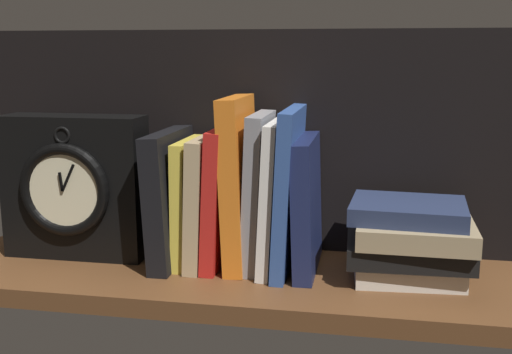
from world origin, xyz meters
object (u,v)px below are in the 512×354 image
object	(u,v)px
book_tan_shortstories	(204,200)
book_gray_chess	(258,191)
book_yellow_seinlanguage	(189,201)
book_stack_side	(410,240)
framed_clock	(74,187)
book_white_catcher	(274,195)
book_black_skeptic	(171,197)
book_red_requiem	(220,197)
book_blue_modern	(289,189)
book_orange_pandolfini	(239,182)
book_navy_bierce	(307,204)

from	to	relation	value
book_tan_shortstories	book_gray_chess	distance (cm)	7.86
book_yellow_seinlanguage	book_stack_side	distance (cm)	30.62
book_tan_shortstories	book_stack_side	xyz separation A→B (cm)	(28.16, -1.69, -3.62)
book_tan_shortstories	framed_clock	bearing A→B (deg)	-177.63
book_white_catcher	framed_clock	bearing A→B (deg)	-178.44
book_black_skeptic	book_gray_chess	xyz separation A→B (cm)	(12.52, 0.00, 1.36)
book_red_requiem	book_stack_side	distance (cm)	26.21
book_black_skeptic	book_blue_modern	bearing A→B (deg)	0.00
book_red_requiem	book_stack_side	world-z (taller)	book_red_requiem
book_tan_shortstories	book_blue_modern	distance (cm)	12.12
book_orange_pandolfini	book_black_skeptic	bearing A→B (deg)	180.00
book_tan_shortstories	book_blue_modern	bearing A→B (deg)	0.00
book_gray_chess	book_orange_pandolfini	bearing A→B (deg)	180.00
book_black_skeptic	framed_clock	size ratio (longest dim) A/B	0.90
book_blue_modern	book_stack_side	world-z (taller)	book_blue_modern
book_black_skeptic	book_tan_shortstories	size ratio (longest dim) A/B	1.03
book_navy_bierce	framed_clock	distance (cm)	33.49
book_red_requiem	book_navy_bierce	size ratio (longest dim) A/B	1.06
book_yellow_seinlanguage	book_tan_shortstories	xyz separation A→B (cm)	(2.23, 0.00, 0.25)
book_stack_side	book_red_requiem	bearing A→B (deg)	176.26
book_orange_pandolfini	book_yellow_seinlanguage	bearing A→B (deg)	180.00
book_black_skeptic	book_yellow_seinlanguage	bearing A→B (deg)	0.00
book_navy_bierce	framed_clock	bearing A→B (deg)	-178.65
book_tan_shortstories	book_navy_bierce	bearing A→B (deg)	0.00
book_white_catcher	book_navy_bierce	xyz separation A→B (cm)	(4.55, 0.00, -1.10)
book_black_skeptic	book_gray_chess	distance (cm)	12.60
book_black_skeptic	book_yellow_seinlanguage	size ratio (longest dim) A/B	1.06
book_gray_chess	book_white_catcher	world-z (taller)	book_gray_chess
book_stack_side	book_orange_pandolfini	bearing A→B (deg)	175.84
book_orange_pandolfini	book_gray_chess	bearing A→B (deg)	0.00
book_gray_chess	book_white_catcher	bearing A→B (deg)	0.00
book_white_catcher	book_black_skeptic	bearing A→B (deg)	180.00
book_red_requiem	book_gray_chess	world-z (taller)	book_gray_chess
book_red_requiem	book_orange_pandolfini	bearing A→B (deg)	0.00
book_white_catcher	framed_clock	xyz separation A→B (cm)	(-28.91, -0.79, 0.14)
book_red_requiem	book_blue_modern	distance (cm)	9.70
book_gray_chess	book_blue_modern	world-z (taller)	book_blue_modern
book_red_requiem	framed_clock	world-z (taller)	framed_clock
framed_clock	book_black_skeptic	bearing A→B (deg)	3.18
book_stack_side	book_blue_modern	bearing A→B (deg)	174.06
book_blue_modern	book_navy_bierce	size ratio (longest dim) A/B	1.22
book_navy_bierce	book_stack_side	world-z (taller)	book_navy_bierce
book_blue_modern	framed_clock	distance (cm)	30.99
book_yellow_seinlanguage	book_blue_modern	world-z (taller)	book_blue_modern
book_black_skeptic	book_red_requiem	xyz separation A→B (cm)	(7.19, 0.00, 0.34)
book_black_skeptic	book_blue_modern	size ratio (longest dim) A/B	0.84
book_gray_chess	framed_clock	distance (cm)	26.72
book_gray_chess	book_stack_side	xyz separation A→B (cm)	(20.48, -1.69, -5.28)
book_yellow_seinlanguage	book_orange_pandolfini	size ratio (longest dim) A/B	0.74
book_gray_chess	book_yellow_seinlanguage	bearing A→B (deg)	180.00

